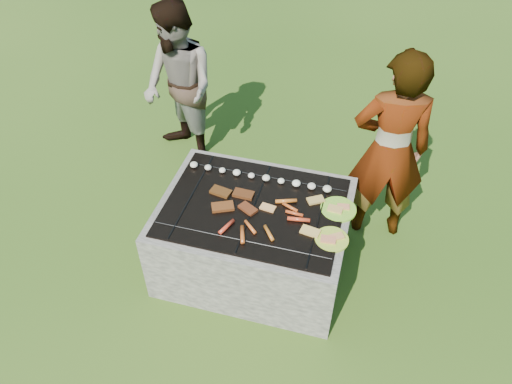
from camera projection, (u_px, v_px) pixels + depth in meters
The scene contains 10 objects.
lawn at pixel (254, 263), 3.82m from camera, with size 60.00×60.00×0.00m, color #244812.
fire_pit at pixel (254, 239), 3.63m from camera, with size 1.30×1.00×0.62m.
mushrooms at pixel (265, 178), 3.60m from camera, with size 1.06×0.06×0.04m.
pork_slabs at pixel (232, 200), 3.44m from camera, with size 0.38×0.27×0.02m.
sausages at pixel (269, 220), 3.29m from camera, with size 0.56×0.49×0.03m.
bread_on_grate at pixel (302, 215), 3.34m from camera, with size 0.44×0.41×0.02m.
plate_far at pixel (338, 209), 3.39m from camera, with size 0.25×0.25×0.03m.
plate_near at pixel (332, 239), 3.19m from camera, with size 0.25×0.25×0.03m.
cook at pixel (390, 150), 3.58m from camera, with size 0.57×0.38×1.57m, color gray.
bystander at pixel (179, 88), 4.30m from camera, with size 0.72×0.56×1.48m, color #A09385.
Camera 1 is at (0.67, -2.34, 3.00)m, focal length 35.00 mm.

